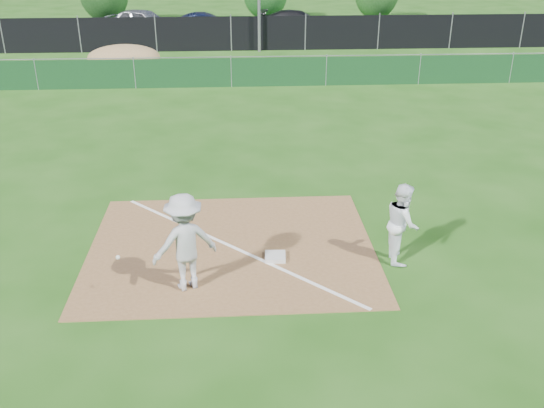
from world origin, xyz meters
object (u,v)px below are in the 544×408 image
at_px(car_right, 298,22).
at_px(car_left, 143,22).
at_px(first_base, 275,257).
at_px(play_at_first, 185,242).
at_px(car_mid, 206,25).
at_px(runner, 402,223).

bearing_deg(car_right, car_left, 104.61).
distance_m(first_base, play_at_first, 2.16).
bearing_deg(car_right, play_at_first, -174.76).
relative_size(car_left, car_mid, 1.14).
height_order(first_base, play_at_first, play_at_first).
bearing_deg(first_base, car_mid, 95.00).
distance_m(car_left, car_mid, 3.91).
distance_m(runner, car_left, 29.38).
bearing_deg(car_left, first_base, -149.43).
height_order(car_mid, car_right, car_right).
bearing_deg(car_mid, runner, -176.64).
xyz_separation_m(play_at_first, car_left, (-4.54, 28.84, -0.17)).
xyz_separation_m(car_left, car_right, (9.48, -0.06, -0.10)).
distance_m(first_base, runner, 2.66).
bearing_deg(car_right, first_base, -171.61).
height_order(runner, car_left, runner).
bearing_deg(car_left, runner, -144.65).
height_order(play_at_first, car_mid, play_at_first).
height_order(play_at_first, runner, play_at_first).
bearing_deg(first_base, car_right, 83.41).
xyz_separation_m(first_base, car_mid, (-2.40, 27.37, 0.62)).
distance_m(car_mid, car_right, 5.63).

